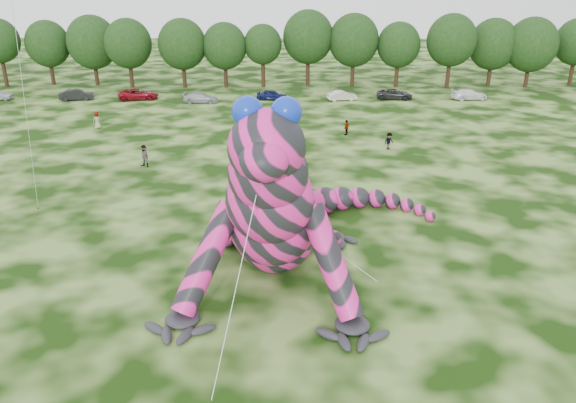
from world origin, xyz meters
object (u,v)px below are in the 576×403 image
(tree_5, at_px, (93,50))
(tree_7, at_px, (183,53))
(tree_4, at_px, (49,53))
(spectator_1, at_px, (145,156))
(car_6, at_px, (394,94))
(car_7, at_px, (469,94))
(spectator_2, at_px, (389,141))
(car_5, at_px, (342,96))
(tree_11, at_px, (353,50))
(spectator_3, at_px, (347,127))
(car_3, at_px, (201,98))
(tree_16, at_px, (575,52))
(car_1, at_px, (76,95))
(inflatable_gecko, at_px, (277,173))
(tree_15, at_px, (531,52))
(spectator_4, at_px, (97,120))
(tree_8, at_px, (225,55))
(tree_3, at_px, (1,53))
(tree_10, at_px, (308,48))
(tree_13, at_px, (450,51))
(tree_6, at_px, (129,53))
(tree_14, at_px, (492,52))
(car_4, at_px, (272,95))
(tree_9, at_px, (263,56))
(spectator_5, at_px, (275,181))
(flying_kite, at_px, (12,4))
(tree_12, at_px, (398,55))
(car_2, at_px, (138,94))

(tree_5, relative_size, tree_7, 1.03)
(tree_4, xyz_separation_m, spectator_1, (22.64, -36.85, -3.58))
(tree_7, relative_size, car_6, 2.05)
(car_7, distance_m, spectator_2, 25.89)
(car_5, distance_m, spectator_2, 21.44)
(spectator_1, bearing_deg, tree_4, 146.38)
(tree_4, distance_m, car_7, 58.56)
(tree_11, height_order, spectator_2, tree_11)
(spectator_3, bearing_deg, car_3, -97.07)
(tree_16, relative_size, car_1, 2.22)
(spectator_3, bearing_deg, inflatable_gecko, 20.80)
(tree_5, xyz_separation_m, tree_15, (61.60, -0.66, -0.08))
(car_6, bearing_deg, spectator_4, 119.71)
(tree_8, relative_size, car_1, 2.12)
(tree_3, bearing_deg, tree_8, -0.15)
(spectator_2, bearing_deg, tree_10, 69.90)
(tree_8, height_order, tree_13, tree_13)
(tree_6, relative_size, car_7, 2.08)
(tree_15, bearing_deg, tree_14, 169.26)
(car_4, distance_m, car_7, 25.40)
(tree_4, distance_m, spectator_2, 54.23)
(tree_8, xyz_separation_m, tree_9, (5.28, 0.36, -0.13))
(tree_5, bearing_deg, tree_7, -7.13)
(spectator_3, distance_m, spectator_4, 25.95)
(car_5, relative_size, spectator_5, 2.39)
(car_1, relative_size, spectator_2, 2.68)
(tree_8, distance_m, car_5, 18.37)
(tree_3, distance_m, car_7, 64.35)
(car_5, bearing_deg, car_3, 83.75)
(flying_kite, bearing_deg, tree_8, 84.08)
(spectator_1, xyz_separation_m, spectator_3, (17.82, 10.19, -0.17))
(car_3, xyz_separation_m, spectator_5, (10.40, -30.50, 0.16))
(tree_4, distance_m, car_6, 49.13)
(spectator_3, bearing_deg, tree_4, -89.55)
(tree_4, height_order, tree_12, tree_4)
(car_1, relative_size, spectator_4, 2.36)
(tree_16, xyz_separation_m, car_2, (-59.98, -10.84, -3.99))
(car_7, relative_size, spectator_3, 2.93)
(inflatable_gecko, distance_m, car_4, 43.37)
(spectator_5, bearing_deg, flying_kite, 79.48)
(tree_9, bearing_deg, spectator_3, -68.91)
(tree_11, distance_m, car_4, 15.34)
(spectator_1, bearing_deg, tree_7, 119.86)
(tree_12, relative_size, spectator_2, 5.70)
(tree_13, bearing_deg, car_6, -138.14)
(tree_6, height_order, car_3, tree_6)
(spectator_1, height_order, spectator_2, spectator_1)
(inflatable_gecko, xyz_separation_m, tree_3, (-40.41, 51.51, -0.53))
(car_4, xyz_separation_m, car_7, (25.40, 0.56, 0.01))
(tree_4, distance_m, car_5, 42.67)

